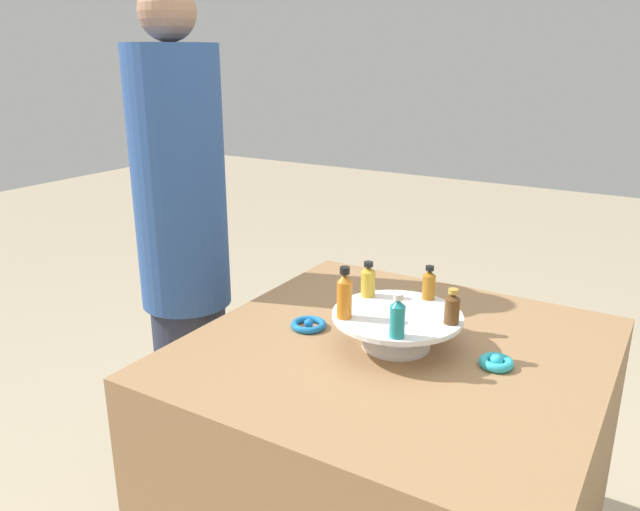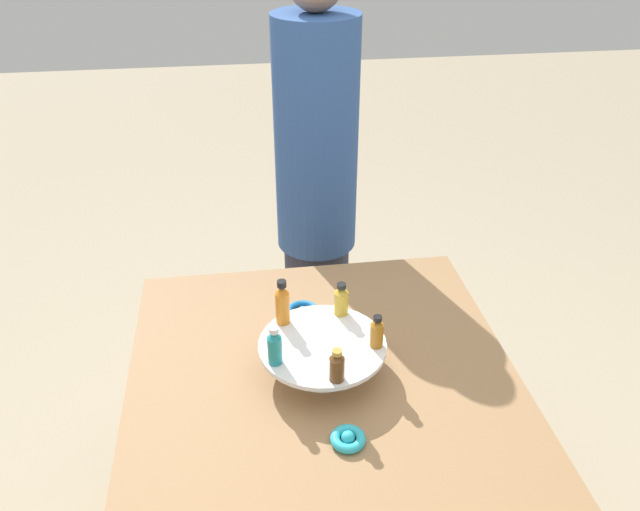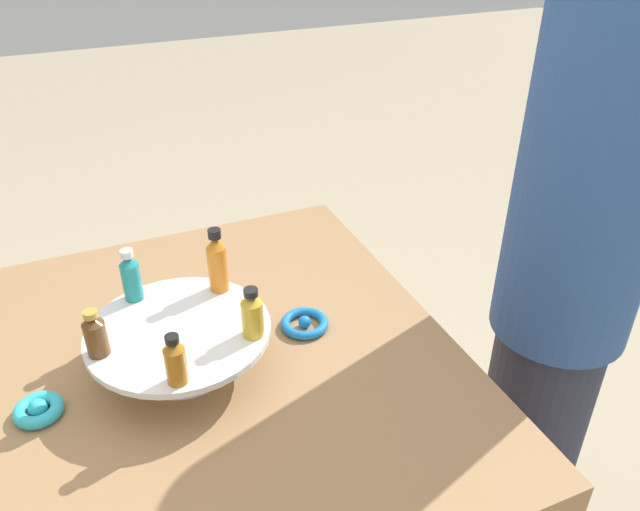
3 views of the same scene
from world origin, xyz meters
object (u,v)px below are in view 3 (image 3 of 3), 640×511
object	(u,v)px
bottle_amber	(175,361)
bottle_brown	(95,334)
ribbon_bow_teal	(38,410)
bottle_gold	(252,314)
bottle_orange	(217,262)
person_figure	(570,271)
bottle_teal	(131,277)
display_stand	(180,340)
ribbon_bow_blue	(305,323)

from	to	relation	value
bottle_amber	bottle_brown	bearing A→B (deg)	-48.05
ribbon_bow_teal	bottle_gold	bearing A→B (deg)	172.87
bottle_orange	bottle_gold	bearing A→B (deg)	95.95
bottle_amber	person_figure	size ratio (longest dim) A/B	0.05
bottle_brown	person_figure	xyz separation A→B (m)	(-0.91, 0.08, -0.07)
bottle_amber	bottle_gold	size ratio (longest dim) A/B	0.95
bottle_teal	person_figure	xyz separation A→B (m)	(-0.83, 0.21, -0.07)
bottle_orange	bottle_brown	world-z (taller)	bottle_orange
display_stand	ribbon_bow_teal	size ratio (longest dim) A/B	4.00
bottle_teal	bottle_gold	distance (m)	0.25
bottle_amber	bottle_gold	bearing A→B (deg)	-156.05
display_stand	bottle_teal	bearing A→B (deg)	-66.05
bottle_orange	bottle_brown	size ratio (longest dim) A/B	1.50
bottle_orange	bottle_teal	world-z (taller)	bottle_orange
display_stand	bottle_orange	distance (m)	0.16
ribbon_bow_blue	bottle_gold	bearing A→B (deg)	34.50
display_stand	bottle_amber	xyz separation A→B (m)	(0.03, 0.13, 0.07)
bottle_orange	bottle_amber	distance (m)	0.25
bottle_brown	bottle_amber	bearing A→B (deg)	131.95
display_stand	bottle_orange	bearing A→B (deg)	-138.05
bottle_brown	ribbon_bow_blue	distance (m)	0.39
bottle_amber	ribbon_bow_blue	distance (m)	0.33
ribbon_bow_teal	ribbon_bow_blue	world-z (taller)	ribbon_bow_teal
bottle_gold	ribbon_bow_teal	bearing A→B (deg)	-7.13
bottle_teal	person_figure	distance (m)	0.86
bottle_gold	ribbon_bow_teal	xyz separation A→B (m)	(0.36, -0.04, -0.12)
display_stand	bottle_gold	distance (m)	0.15
bottle_orange	person_figure	world-z (taller)	person_figure
bottle_brown	ribbon_bow_blue	bearing A→B (deg)	-174.60
bottle_orange	bottle_amber	xyz separation A→B (m)	(0.13, 0.22, -0.02)
bottle_amber	person_figure	xyz separation A→B (m)	(-0.81, -0.04, -0.07)
display_stand	person_figure	size ratio (longest dim) A/B	0.19
bottle_amber	person_figure	distance (m)	0.81
display_stand	bottle_orange	size ratio (longest dim) A/B	2.50
ribbon_bow_teal	person_figure	size ratio (longest dim) A/B	0.05
bottle_brown	person_figure	bearing A→B (deg)	175.03
bottle_brown	bottle_gold	xyz separation A→B (m)	(-0.24, 0.05, 0.00)
display_stand	ribbon_bow_blue	xyz separation A→B (m)	(-0.24, -0.02, -0.05)
bottle_amber	bottle_gold	xyz separation A→B (m)	(-0.14, -0.06, 0.00)
bottle_gold	bottle_amber	bearing A→B (deg)	23.95
bottle_brown	ribbon_bow_teal	world-z (taller)	bottle_brown
display_stand	person_figure	distance (m)	0.78
bottle_brown	person_figure	size ratio (longest dim) A/B	0.05
bottle_orange	ribbon_bow_teal	world-z (taller)	bottle_orange
bottle_orange	bottle_teal	size ratio (longest dim) A/B	1.24
display_stand	bottle_brown	distance (m)	0.15
bottle_brown	bottle_amber	xyz separation A→B (m)	(-0.10, 0.12, 0.00)
display_stand	bottle_teal	size ratio (longest dim) A/B	3.10
bottle_teal	bottle_brown	xyz separation A→B (m)	(0.08, 0.13, -0.01)
bottle_orange	ribbon_bow_teal	bearing A→B (deg)	17.90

